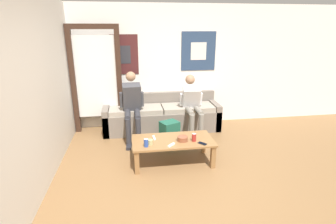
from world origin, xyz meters
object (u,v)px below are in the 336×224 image
object	(u,v)px
coffee_table	(173,143)
game_controller_near_right	(154,138)
person_seated_adult	(132,104)
cell_phone	(202,143)
person_seated_teen	(192,103)
backpack	(170,133)
couch	(162,116)
game_controller_near_left	(171,145)
ceramic_bowl	(183,138)
drink_can_blue	(146,143)
drink_can_red	(194,137)
pillar_candle	(150,142)

from	to	relation	value
coffee_table	game_controller_near_right	size ratio (longest dim) A/B	8.77
person_seated_adult	game_controller_near_right	world-z (taller)	person_seated_adult
game_controller_near_right	cell_phone	bearing A→B (deg)	-23.83
person_seated_teen	coffee_table	bearing A→B (deg)	-117.33
person_seated_adult	coffee_table	bearing A→B (deg)	-61.01
person_seated_teen	backpack	distance (m)	0.81
couch	game_controller_near_right	xyz separation A→B (m)	(-0.30, -1.36, 0.12)
person_seated_adult	person_seated_teen	bearing A→B (deg)	1.36
game_controller_near_left	cell_phone	world-z (taller)	game_controller_near_left
couch	ceramic_bowl	distance (m)	1.54
coffee_table	game_controller_near_right	bearing A→B (deg)	160.67
ceramic_bowl	drink_can_blue	size ratio (longest dim) A/B	1.36
drink_can_red	coffee_table	bearing A→B (deg)	163.64
drink_can_red	game_controller_near_right	xyz separation A→B (m)	(-0.61, 0.20, -0.05)
coffee_table	person_seated_teen	distance (m)	1.31
pillar_candle	drink_can_red	distance (m)	0.69
coffee_table	ceramic_bowl	xyz separation A→B (m)	(0.14, -0.06, 0.10)
pillar_candle	game_controller_near_right	world-z (taller)	pillar_candle
couch	coffee_table	distance (m)	1.46
drink_can_red	cell_phone	world-z (taller)	drink_can_red
backpack	game_controller_near_right	distance (m)	0.72
couch	game_controller_near_left	xyz separation A→B (m)	(-0.07, -1.67, 0.12)
pillar_candle	drink_can_blue	xyz separation A→B (m)	(-0.07, -0.07, 0.02)
backpack	cell_phone	world-z (taller)	backpack
coffee_table	cell_phone	bearing A→B (deg)	-26.78
couch	game_controller_near_right	distance (m)	1.40
backpack	drink_can_blue	xyz separation A→B (m)	(-0.50, -0.88, 0.25)
person_seated_teen	game_controller_near_left	world-z (taller)	person_seated_teen
person_seated_teen	ceramic_bowl	size ratio (longest dim) A/B	6.96
backpack	drink_can_red	size ratio (longest dim) A/B	3.53
person_seated_adult	person_seated_teen	distance (m)	1.19
backpack	cell_phone	size ratio (longest dim) A/B	2.98
person_seated_teen	ceramic_bowl	bearing A→B (deg)	-110.32
game_controller_near_left	drink_can_blue	bearing A→B (deg)	176.10
couch	game_controller_near_right	bearing A→B (deg)	-102.35
person_seated_teen	drink_can_red	distance (m)	1.26
pillar_candle	game_controller_near_left	world-z (taller)	pillar_candle
couch	ceramic_bowl	bearing A→B (deg)	-84.96
backpack	drink_can_red	xyz separation A→B (m)	(0.26, -0.79, 0.25)
drink_can_blue	ceramic_bowl	bearing A→B (deg)	11.62
couch	coffee_table	bearing A→B (deg)	-90.28
game_controller_near_right	backpack	bearing A→B (deg)	59.31
ceramic_bowl	game_controller_near_left	xyz separation A→B (m)	(-0.20, -0.14, -0.03)
person_seated_adult	person_seated_teen	world-z (taller)	person_seated_adult
drink_can_red	game_controller_near_right	bearing A→B (deg)	162.21
coffee_table	game_controller_near_left	distance (m)	0.23
ceramic_bowl	couch	bearing A→B (deg)	95.04
pillar_candle	ceramic_bowl	bearing A→B (deg)	5.57
game_controller_near_left	backpack	bearing A→B (deg)	82.44
couch	game_controller_near_right	world-z (taller)	couch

